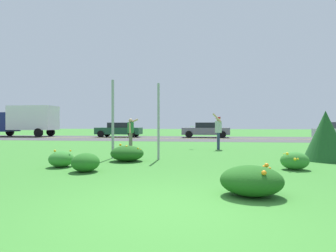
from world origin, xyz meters
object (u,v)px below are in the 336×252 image
(sign_post_by_roadside, at_px, (159,121))
(person_catcher_red_cap_gray_shirt, at_px, (218,129))
(car_dark_green_center_right, at_px, (119,130))
(frisbee_white, at_px, (192,126))
(box_truck_navy, at_px, (25,119))
(person_thrower_green_shirt, at_px, (131,130))
(sign_post_near_path, at_px, (113,119))
(car_gray_center_left, at_px, (206,130))

(sign_post_by_roadside, distance_m, person_catcher_red_cap_gray_shirt, 4.99)
(car_dark_green_center_right, bearing_deg, frisbee_white, -57.06)
(sign_post_by_roadside, distance_m, box_truck_navy, 23.82)
(sign_post_by_roadside, bearing_deg, frisbee_white, 77.50)
(person_thrower_green_shirt, distance_m, box_truck_navy, 19.12)
(sign_post_near_path, distance_m, person_catcher_red_cap_gray_shirt, 5.89)
(sign_post_by_roadside, relative_size, person_thrower_green_shirt, 1.73)
(person_thrower_green_shirt, bearing_deg, person_catcher_red_cap_gray_shirt, -2.03)
(sign_post_near_path, distance_m, sign_post_by_roadside, 1.80)
(frisbee_white, distance_m, car_gray_center_left, 12.08)
(sign_post_near_path, distance_m, box_truck_navy, 22.42)
(sign_post_by_roadside, distance_m, person_thrower_green_shirt, 5.08)
(sign_post_near_path, xyz_separation_m, sign_post_by_roadside, (1.79, -0.23, -0.10))
(sign_post_near_path, xyz_separation_m, frisbee_white, (2.82, 4.42, -0.30))
(sign_post_by_roadside, height_order, box_truck_navy, box_truck_navy)
(person_thrower_green_shirt, relative_size, car_gray_center_left, 0.35)
(person_thrower_green_shirt, height_order, car_dark_green_center_right, person_thrower_green_shirt)
(sign_post_by_roadside, bearing_deg, person_thrower_green_shirt, 116.52)
(person_catcher_red_cap_gray_shirt, height_order, box_truck_navy, box_truck_navy)
(car_gray_center_left, bearing_deg, frisbee_white, -94.01)
(sign_post_near_path, xyz_separation_m, car_gray_center_left, (3.66, 16.47, -0.74))
(frisbee_white, bearing_deg, box_truck_navy, 146.24)
(sign_post_by_roadside, bearing_deg, sign_post_near_path, 172.72)
(car_dark_green_center_right, bearing_deg, car_gray_center_left, 0.00)
(sign_post_near_path, bearing_deg, car_dark_green_center_right, 106.85)
(car_gray_center_left, relative_size, box_truck_navy, 0.67)
(frisbee_white, bearing_deg, sign_post_by_roadside, -102.50)
(sign_post_by_roadside, relative_size, frisbee_white, 11.43)
(sign_post_near_path, xyz_separation_m, car_dark_green_center_right, (-4.99, 16.47, -0.74))
(sign_post_by_roadside, relative_size, person_catcher_red_cap_gray_shirt, 1.49)
(person_thrower_green_shirt, bearing_deg, sign_post_near_path, -83.69)
(person_thrower_green_shirt, distance_m, person_catcher_red_cap_gray_shirt, 4.64)
(car_gray_center_left, height_order, car_dark_green_center_right, same)
(person_thrower_green_shirt, xyz_separation_m, car_gray_center_left, (4.14, 12.16, -0.21))
(frisbee_white, height_order, car_dark_green_center_right, car_dark_green_center_right)
(sign_post_near_path, height_order, box_truck_navy, box_truck_navy)
(sign_post_by_roadside, bearing_deg, box_truck_navy, 135.50)
(box_truck_navy, bearing_deg, frisbee_white, -33.76)
(car_dark_green_center_right, relative_size, box_truck_navy, 0.67)
(person_catcher_red_cap_gray_shirt, xyz_separation_m, car_dark_green_center_right, (-9.15, 12.33, -0.27))
(sign_post_near_path, relative_size, person_catcher_red_cap_gray_shirt, 1.60)
(car_dark_green_center_right, bearing_deg, person_thrower_green_shirt, -69.65)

